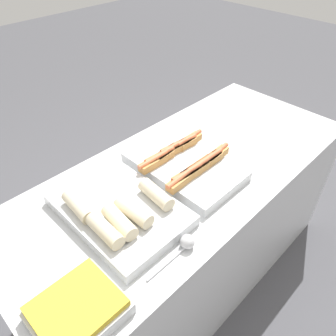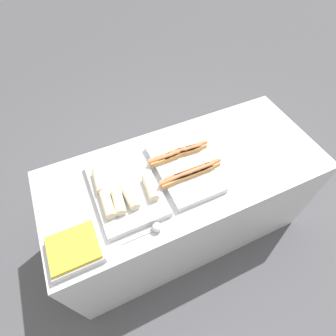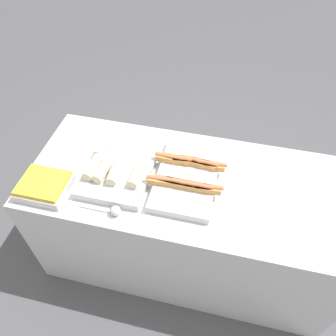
{
  "view_description": "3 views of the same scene",
  "coord_description": "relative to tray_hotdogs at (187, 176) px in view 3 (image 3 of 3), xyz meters",
  "views": [
    {
      "loc": [
        -0.92,
        -0.79,
        1.86
      ],
      "look_at": [
        -0.13,
        0.0,
        0.93
      ],
      "focal_mm": 35.0,
      "sensor_mm": 36.0,
      "label": 1
    },
    {
      "loc": [
        -0.53,
        -0.88,
        2.22
      ],
      "look_at": [
        -0.13,
        0.0,
        0.93
      ],
      "focal_mm": 28.0,
      "sensor_mm": 36.0,
      "label": 2
    },
    {
      "loc": [
        0.15,
        -1.19,
        2.3
      ],
      "look_at": [
        -0.13,
        0.0,
        0.93
      ],
      "focal_mm": 35.0,
      "sensor_mm": 36.0,
      "label": 3
    }
  ],
  "objects": [
    {
      "name": "tray_wraps",
      "position": [
        -0.4,
        -0.01,
        -0.0
      ],
      "size": [
        0.38,
        0.55,
        0.11
      ],
      "color": "silver",
      "rests_on": "counter"
    },
    {
      "name": "counter",
      "position": [
        0.02,
        0.0,
        -0.47
      ],
      "size": [
        1.88,
        0.8,
        0.85
      ],
      "color": "silver",
      "rests_on": "ground_plane"
    },
    {
      "name": "ground_plane",
      "position": [
        0.02,
        0.0,
        -0.89
      ],
      "size": [
        12.0,
        12.0,
        0.0
      ],
      "primitive_type": "plane",
      "color": "#4C4C51"
    },
    {
      "name": "serving_spoon_near",
      "position": [
        -0.33,
        -0.31,
        -0.01
      ],
      "size": [
        0.23,
        0.06,
        0.06
      ],
      "color": "silver",
      "rests_on": "counter"
    },
    {
      "name": "tray_hotdogs",
      "position": [
        0.0,
        0.0,
        0.0
      ],
      "size": [
        0.42,
        0.53,
        0.1
      ],
      "color": "silver",
      "rests_on": "counter"
    },
    {
      "name": "tray_side_front",
      "position": [
        -0.75,
        -0.25,
        -0.0
      ],
      "size": [
        0.27,
        0.23,
        0.07
      ],
      "color": "silver",
      "rests_on": "counter"
    }
  ]
}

